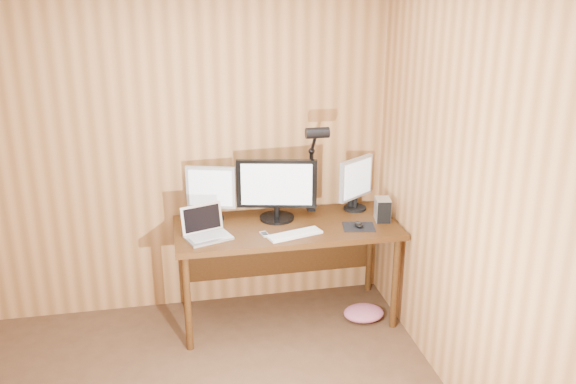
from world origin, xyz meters
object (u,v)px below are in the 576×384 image
object	(u,v)px
monitor_right	(356,182)
monitor_left	(211,192)
keyboard	(295,234)
phone	(265,234)
desk	(285,237)
mouse	(359,224)
speaker	(351,201)
laptop	(206,229)
desk_lamp	(314,157)
monitor_center	(277,189)
hard_drive	(383,210)

from	to	relation	value
monitor_right	monitor_left	bearing A→B (deg)	144.64
keyboard	phone	bearing A→B (deg)	150.28
desk	keyboard	xyz separation A→B (m)	(0.02, -0.27, 0.13)
monitor_left	mouse	distance (m)	1.09
monitor_right	speaker	distance (m)	0.16
monitor_left	laptop	distance (m)	0.35
keyboard	speaker	xyz separation A→B (m)	(0.53, 0.43, 0.05)
keyboard	desk_lamp	size ratio (longest dim) A/B	0.55
monitor_left	phone	bearing A→B (deg)	-30.13
keyboard	phone	world-z (taller)	keyboard
monitor_center	monitor_right	world-z (taller)	monitor_center
desk	monitor_left	distance (m)	0.63
hard_drive	speaker	xyz separation A→B (m)	(-0.15, 0.28, -0.02)
keyboard	monitor_center	bearing A→B (deg)	85.37
desk	hard_drive	xyz separation A→B (m)	(0.71, -0.11, 0.20)
desk	monitor_center	bearing A→B (deg)	129.31
keyboard	mouse	size ratio (longest dim) A/B	3.91
speaker	hard_drive	bearing A→B (deg)	-61.03
hard_drive	speaker	distance (m)	0.32
mouse	laptop	bearing A→B (deg)	179.18
desk	speaker	distance (m)	0.60
monitor_center	phone	world-z (taller)	monitor_center
desk	laptop	distance (m)	0.63
desk	hard_drive	world-z (taller)	hard_drive
monitor_right	desk	bearing A→B (deg)	158.02
monitor_left	keyboard	distance (m)	0.70
phone	monitor_center	bearing A→B (deg)	51.86
desk	hard_drive	distance (m)	0.74
desk	monitor_left	world-z (taller)	monitor_left
speaker	mouse	bearing A→B (deg)	-98.24
laptop	hard_drive	xyz separation A→B (m)	(1.29, 0.05, 0.03)
hard_drive	desk_lamp	size ratio (longest dim) A/B	0.23
phone	speaker	size ratio (longest dim) A/B	0.86
monitor_right	desk_lamp	size ratio (longest dim) A/B	0.56
monitor_left	mouse	xyz separation A→B (m)	(1.02, -0.35, -0.20)
monitor_right	hard_drive	xyz separation A→B (m)	(0.13, -0.25, -0.14)
hard_drive	speaker	world-z (taller)	hard_drive
phone	desk_lamp	world-z (taller)	desk_lamp
monitor_center	speaker	distance (m)	0.64
monitor_right	speaker	xyz separation A→B (m)	(-0.02, 0.03, -0.16)
monitor_center	monitor_left	world-z (taller)	monitor_center
hard_drive	laptop	bearing A→B (deg)	-167.77
desk_lamp	hard_drive	bearing A→B (deg)	-20.06
laptop	mouse	bearing A→B (deg)	-21.59
mouse	desk_lamp	bearing A→B (deg)	131.99
monitor_left	phone	xyz separation A→B (m)	(0.33, -0.36, -0.21)
monitor_left	speaker	bearing A→B (deg)	18.32
laptop	keyboard	world-z (taller)	laptop
desk	keyboard	bearing A→B (deg)	-85.88
monitor_left	phone	distance (m)	0.53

